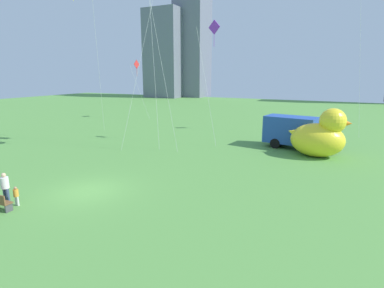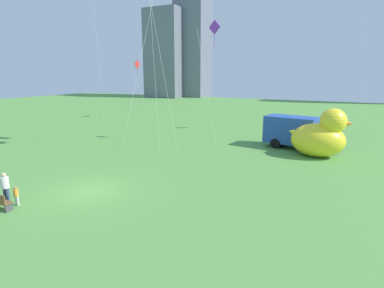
# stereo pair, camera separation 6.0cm
# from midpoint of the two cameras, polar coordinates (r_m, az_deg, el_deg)

# --- Properties ---
(ground_plane) EXTENTS (140.00, 140.00, 0.00)m
(ground_plane) POSITION_cam_midpoint_polar(r_m,az_deg,el_deg) (18.67, -18.86, -8.40)
(ground_plane) COLOR #579342
(person_adult) EXTENTS (0.40, 0.40, 1.62)m
(person_adult) POSITION_cam_midpoint_polar(r_m,az_deg,el_deg) (18.67, -31.64, -6.76)
(person_adult) COLOR #38476B
(person_adult) RESTS_ON ground
(person_child) EXTENTS (0.25, 0.25, 1.02)m
(person_child) POSITION_cam_midpoint_polar(r_m,az_deg,el_deg) (18.09, -30.10, -8.28)
(person_child) COLOR silver
(person_child) RESTS_ON ground
(giant_inflatable_duck) EXTENTS (4.81, 3.09, 3.99)m
(giant_inflatable_duck) POSITION_cam_midpoint_polar(r_m,az_deg,el_deg) (26.55, 22.74, 1.36)
(giant_inflatable_duck) COLOR yellow
(giant_inflatable_duck) RESTS_ON ground
(box_truck) EXTENTS (6.37, 3.22, 2.85)m
(box_truck) POSITION_cam_midpoint_polar(r_m,az_deg,el_deg) (28.84, 19.11, 2.01)
(box_truck) COLOR #264CA5
(box_truck) RESTS_ON ground
(city_skyline) EXTENTS (69.90, 14.91, 41.09)m
(city_skyline) POSITION_cam_midpoint_polar(r_m,az_deg,el_deg) (87.55, 5.38, 18.90)
(city_skyline) COLOR slate
(city_skyline) RESTS_ON ground
(kite_purple) EXTENTS (2.28, 1.54, 11.34)m
(kite_purple) POSITION_cam_midpoint_polar(r_m,az_deg,el_deg) (29.43, 4.01, 20.10)
(kite_purple) COLOR silver
(kite_purple) RESTS_ON ground
(kite_red) EXTENTS (1.94, 2.54, 8.58)m
(kite_red) POSITION_cam_midpoint_polar(r_m,az_deg,el_deg) (46.69, -10.31, 14.10)
(kite_red) COLOR silver
(kite_red) RESTS_ON ground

